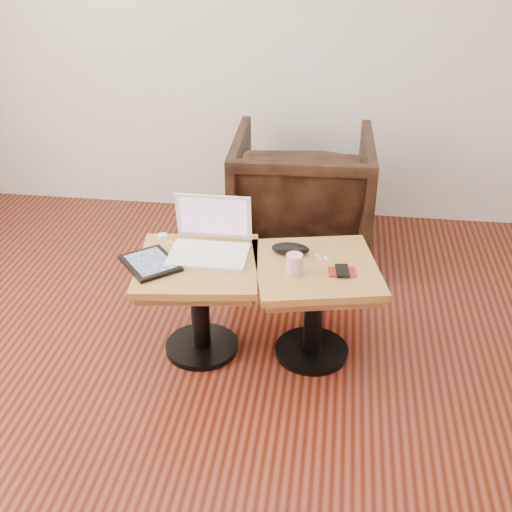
# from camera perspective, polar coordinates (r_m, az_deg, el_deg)

# --- Properties ---
(room_shell) EXTENTS (4.52, 4.52, 2.71)m
(room_shell) POSITION_cam_1_polar(r_m,az_deg,el_deg) (2.01, -2.27, 11.62)
(room_shell) COLOR #3B1007
(room_shell) RESTS_ON ground
(side_table_left) EXTENTS (0.61, 0.61, 0.50)m
(side_table_left) POSITION_cam_1_polar(r_m,az_deg,el_deg) (3.01, -5.11, -2.55)
(side_table_left) COLOR black
(side_table_left) RESTS_ON ground
(side_table_right) EXTENTS (0.65, 0.65, 0.50)m
(side_table_right) POSITION_cam_1_polar(r_m,az_deg,el_deg) (2.98, 5.26, -2.89)
(side_table_right) COLOR black
(side_table_right) RESTS_ON ground
(laptop) EXTENTS (0.36, 0.30, 0.26)m
(laptop) POSITION_cam_1_polar(r_m,az_deg,el_deg) (2.99, -4.09, 1.21)
(laptop) COLOR white
(laptop) RESTS_ON side_table_left
(tablet) EXTENTS (0.33, 0.34, 0.02)m
(tablet) POSITION_cam_1_polar(r_m,az_deg,el_deg) (2.94, -9.39, -0.63)
(tablet) COLOR black
(tablet) RESTS_ON side_table_left
(charging_adapter) EXTENTS (0.05, 0.05, 0.02)m
(charging_adapter) POSITION_cam_1_polar(r_m,az_deg,el_deg) (3.15, -8.27, 1.71)
(charging_adapter) COLOR white
(charging_adapter) RESTS_ON side_table_left
(glasses_case) EXTENTS (0.18, 0.08, 0.06)m
(glasses_case) POSITION_cam_1_polar(r_m,az_deg,el_deg) (2.98, 3.07, 0.65)
(glasses_case) COLOR black
(glasses_case) RESTS_ON side_table_right
(striped_cup) EXTENTS (0.08, 0.08, 0.09)m
(striped_cup) POSITION_cam_1_polar(r_m,az_deg,el_deg) (2.82, 3.43, -0.73)
(striped_cup) COLOR #E9557E
(striped_cup) RESTS_ON side_table_right
(earbuds_tangle) EXTENTS (0.07, 0.05, 0.01)m
(earbuds_tangle) POSITION_cam_1_polar(r_m,az_deg,el_deg) (2.97, 5.92, -0.15)
(earbuds_tangle) COLOR white
(earbuds_tangle) RESTS_ON side_table_right
(phone_on_sleeve) EXTENTS (0.13, 0.11, 0.02)m
(phone_on_sleeve) POSITION_cam_1_polar(r_m,az_deg,el_deg) (2.87, 7.67, -1.36)
(phone_on_sleeve) COLOR #700E02
(phone_on_sleeve) RESTS_ON side_table_right
(armchair) EXTENTS (0.84, 0.86, 0.76)m
(armchair) POSITION_cam_1_polar(r_m,az_deg,el_deg) (3.91, 4.08, 5.52)
(armchair) COLOR black
(armchair) RESTS_ON ground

